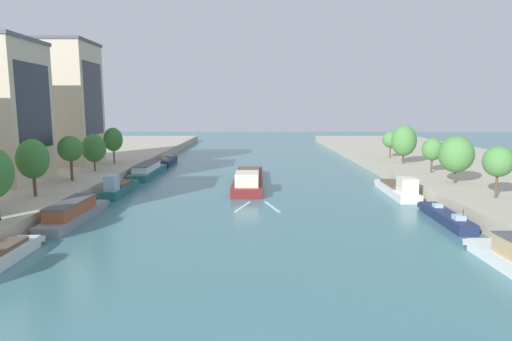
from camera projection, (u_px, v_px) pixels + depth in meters
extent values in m
cube|color=#B2A893|center=(25.00, 174.00, 73.20)|extent=(36.00, 170.00, 1.89)
cube|color=#B2A893|center=(486.00, 173.00, 73.46)|extent=(36.00, 170.00, 1.89)
cube|color=maroon|center=(247.00, 180.00, 68.30)|extent=(4.63, 23.09, 1.19)
cube|color=maroon|center=(249.00, 169.00, 80.02)|extent=(4.13, 1.30, 0.96)
cube|color=maroon|center=(247.00, 177.00, 68.20)|extent=(4.72, 23.09, 0.06)
cube|color=beige|center=(246.00, 179.00, 60.32)|extent=(3.31, 4.65, 1.85)
cube|color=black|center=(246.00, 174.00, 62.57)|extent=(2.60, 0.06, 0.52)
cube|color=brown|center=(248.00, 173.00, 70.45)|extent=(3.54, 12.02, 0.36)
cylinder|color=#232328|center=(250.00, 180.00, 61.28)|extent=(0.07, 0.07, 1.10)
cube|color=silver|center=(271.00, 207.00, 52.72)|extent=(1.93, 5.88, 0.03)
cube|color=silver|center=(242.00, 207.00, 52.76)|extent=(2.07, 5.85, 0.03)
cube|color=silver|center=(30.00, 239.00, 37.89)|extent=(1.90, 1.23, 0.85)
cube|color=gray|center=(73.00, 217.00, 45.84)|extent=(2.83, 12.79, 0.94)
cube|color=gray|center=(96.00, 203.00, 52.49)|extent=(2.59, 1.23, 0.83)
cube|color=gray|center=(72.00, 213.00, 45.77)|extent=(2.88, 12.79, 0.06)
cube|color=#9E5133|center=(69.00, 208.00, 45.04)|extent=(2.30, 8.19, 1.33)
cube|color=#4C4C51|center=(69.00, 201.00, 44.93)|extent=(2.46, 8.44, 0.08)
cylinder|color=#232328|center=(59.00, 216.00, 41.89)|extent=(0.07, 0.07, 1.10)
cube|color=#23666B|center=(119.00, 190.00, 60.26)|extent=(2.21, 10.16, 1.15)
cube|color=#23666B|center=(131.00, 183.00, 65.60)|extent=(1.93, 1.28, 0.94)
cube|color=#23666B|center=(119.00, 186.00, 60.18)|extent=(2.25, 10.16, 0.06)
cube|color=#9EBCD6|center=(110.00, 183.00, 56.62)|extent=(1.55, 2.05, 2.06)
cube|color=black|center=(113.00, 179.00, 57.58)|extent=(1.21, 0.05, 0.58)
cube|color=brown|center=(121.00, 183.00, 61.15)|extent=(1.67, 5.29, 0.36)
cylinder|color=#232328|center=(113.00, 186.00, 57.08)|extent=(0.07, 0.07, 1.10)
cube|color=#23666B|center=(147.00, 173.00, 76.52)|extent=(3.30, 15.44, 1.12)
cube|color=#23666B|center=(157.00, 166.00, 84.47)|extent=(3.01, 1.26, 0.92)
cube|color=#23666B|center=(147.00, 170.00, 76.43)|extent=(3.36, 15.44, 0.06)
cube|color=white|center=(145.00, 167.00, 75.58)|extent=(2.68, 9.89, 1.15)
cube|color=#4C4C51|center=(145.00, 163.00, 75.49)|extent=(2.87, 10.18, 0.08)
cylinder|color=#232328|center=(142.00, 170.00, 71.77)|extent=(0.07, 0.07, 1.10)
cube|color=#1E284C|center=(166.00, 162.00, 91.78)|extent=(2.76, 11.63, 1.26)
cube|color=#1E284C|center=(171.00, 158.00, 97.83)|extent=(2.30, 1.33, 1.00)
cube|color=#1E284C|center=(166.00, 159.00, 91.69)|extent=(2.80, 11.64, 0.06)
cube|color=tan|center=(168.00, 156.00, 94.17)|extent=(1.22, 0.94, 0.40)
cube|color=tan|center=(163.00, 159.00, 88.45)|extent=(1.34, 1.14, 0.48)
cylinder|color=#232328|center=(165.00, 158.00, 88.19)|extent=(0.07, 0.07, 1.10)
cube|color=silver|center=(477.00, 242.00, 37.01)|extent=(2.35, 1.25, 0.87)
cube|color=#1E284C|center=(444.00, 217.00, 45.67)|extent=(2.23, 10.84, 1.01)
cube|color=#1E284C|center=(425.00, 204.00, 51.34)|extent=(1.85, 1.27, 0.87)
cube|color=#1E284C|center=(445.00, 212.00, 45.59)|extent=(2.27, 10.84, 0.06)
cube|color=#9EBCD6|center=(436.00, 205.00, 47.91)|extent=(0.98, 0.93, 0.40)
cube|color=#9EBCD6|center=(457.00, 217.00, 42.56)|extent=(1.08, 1.13, 0.48)
cylinder|color=#232328|center=(461.00, 215.00, 42.30)|extent=(0.07, 0.07, 1.10)
cube|color=silver|center=(395.00, 191.00, 60.42)|extent=(3.20, 13.14, 1.01)
cube|color=silver|center=(382.00, 182.00, 67.22)|extent=(2.75, 1.29, 0.87)
cube|color=silver|center=(395.00, 187.00, 60.34)|extent=(3.25, 13.15, 0.06)
cube|color=beige|center=(406.00, 185.00, 55.79)|extent=(2.22, 2.67, 2.02)
cube|color=black|center=(403.00, 181.00, 57.05)|extent=(1.72, 0.07, 0.57)
cube|color=brown|center=(392.00, 184.00, 61.60)|extent=(2.41, 6.85, 0.36)
cylinder|color=#232328|center=(408.00, 188.00, 56.37)|extent=(0.07, 0.07, 1.10)
cylinder|color=brown|center=(33.00, 183.00, 49.51)|extent=(0.38, 0.38, 3.15)
ellipsoid|color=#387533|center=(31.00, 159.00, 49.09)|extent=(3.61, 3.61, 4.64)
cylinder|color=brown|center=(70.00, 168.00, 60.19)|extent=(0.39, 0.39, 3.59)
ellipsoid|color=#387533|center=(69.00, 149.00, 59.78)|extent=(3.43, 3.43, 3.62)
cylinder|color=brown|center=(93.00, 164.00, 69.38)|extent=(0.27, 0.27, 2.52)
ellipsoid|color=#387533|center=(92.00, 148.00, 69.01)|extent=(3.81, 3.81, 4.59)
cylinder|color=brown|center=(112.00, 155.00, 78.61)|extent=(0.28, 0.28, 3.30)
ellipsoid|color=#387533|center=(112.00, 140.00, 78.20)|extent=(3.41, 3.41, 4.37)
cylinder|color=brown|center=(495.00, 184.00, 48.77)|extent=(0.28, 0.28, 3.28)
ellipsoid|color=#4C8942|center=(497.00, 161.00, 48.39)|extent=(3.37, 3.37, 3.50)
cylinder|color=brown|center=(453.00, 174.00, 58.35)|extent=(0.32, 0.32, 2.63)
ellipsoid|color=#4C8942|center=(455.00, 154.00, 57.96)|extent=(4.60, 4.60, 4.99)
cylinder|color=brown|center=(430.00, 164.00, 67.78)|extent=(0.28, 0.28, 2.79)
ellipsoid|color=#4C8942|center=(431.00, 149.00, 67.43)|extent=(3.25, 3.25, 3.58)
cylinder|color=brown|center=(402.00, 156.00, 79.07)|extent=(0.34, 0.34, 2.68)
ellipsoid|color=#4C8942|center=(402.00, 141.00, 78.65)|extent=(4.51, 4.51, 5.69)
cylinder|color=brown|center=(389.00, 151.00, 88.42)|extent=(0.30, 0.30, 2.82)
ellipsoid|color=#4C8942|center=(389.00, 140.00, 88.08)|extent=(3.34, 3.34, 3.39)
cube|color=#232833|center=(33.00, 106.00, 57.65)|extent=(0.04, 8.91, 11.49)
cube|color=beige|center=(55.00, 105.00, 77.79)|extent=(13.77, 10.74, 21.78)
cube|color=#4C515B|center=(50.00, 42.00, 76.15)|extent=(14.19, 11.06, 0.50)
cube|color=#232833|center=(92.00, 99.00, 77.65)|extent=(0.04, 8.59, 13.07)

